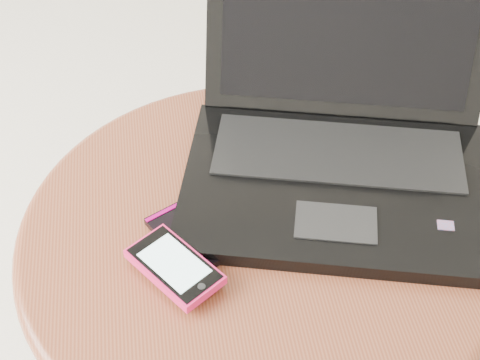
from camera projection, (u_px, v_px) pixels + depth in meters
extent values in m
cylinder|color=#602F16|center=(254.00, 334.00, 1.01)|extent=(0.09, 0.09, 0.40)
cylinder|color=brown|center=(257.00, 234.00, 0.86)|extent=(0.55, 0.55, 0.03)
torus|color=brown|center=(257.00, 234.00, 0.86)|extent=(0.58, 0.58, 0.03)
cube|color=black|center=(336.00, 187.00, 0.88)|extent=(0.44, 0.36, 0.02)
cube|color=black|center=(338.00, 152.00, 0.91)|extent=(0.34, 0.20, 0.00)
cube|color=black|center=(336.00, 222.00, 0.83)|extent=(0.11, 0.08, 0.00)
cube|color=red|center=(446.00, 225.00, 0.82)|extent=(0.02, 0.02, 0.00)
cube|color=black|center=(348.00, 30.00, 0.92)|extent=(0.38, 0.18, 0.22)
cube|color=black|center=(348.00, 31.00, 0.92)|extent=(0.33, 0.15, 0.18)
cube|color=black|center=(188.00, 238.00, 0.83)|extent=(0.10, 0.12, 0.01)
cube|color=#A0035F|center=(166.00, 211.00, 0.85)|extent=(0.05, 0.03, 0.00)
cube|color=#E31A5B|center=(174.00, 267.00, 0.79)|extent=(0.11, 0.12, 0.01)
cube|color=black|center=(174.00, 263.00, 0.78)|extent=(0.10, 0.11, 0.00)
cube|color=silver|center=(174.00, 263.00, 0.78)|extent=(0.08, 0.09, 0.00)
cylinder|color=black|center=(202.00, 286.00, 0.76)|extent=(0.01, 0.01, 0.00)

